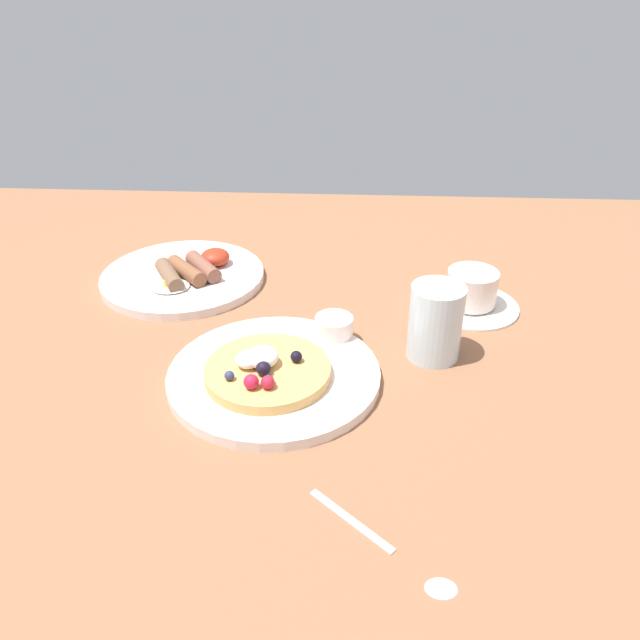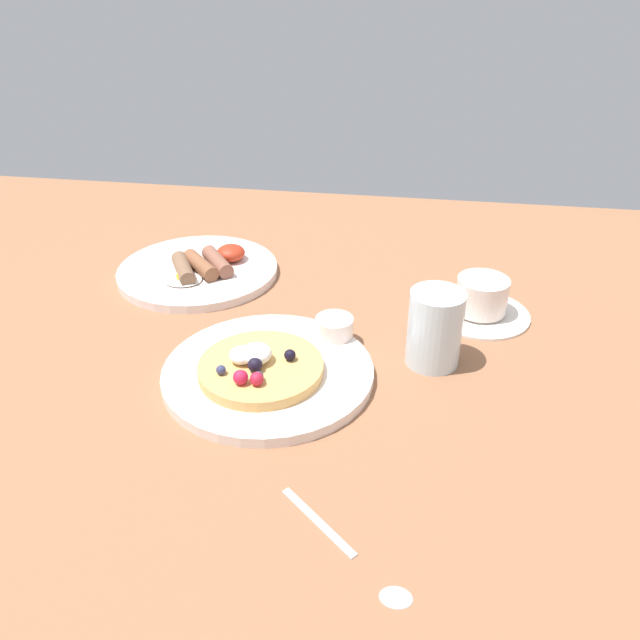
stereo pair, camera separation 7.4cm
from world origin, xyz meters
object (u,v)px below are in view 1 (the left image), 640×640
(teaspoon, at_px, (403,558))
(coffee_saucer, at_px, (469,305))
(pancake_plate, at_px, (271,375))
(water_glass, at_px, (435,322))
(coffee_cup, at_px, (471,287))
(syrup_ramekin, at_px, (334,326))
(breakfast_plate, at_px, (183,277))

(teaspoon, bearing_deg, coffee_saucer, 74.69)
(pancake_plate, xyz_separation_m, water_glass, (0.21, 0.07, 0.04))
(coffee_cup, bearing_deg, pancake_plate, -143.98)
(coffee_cup, bearing_deg, water_glass, -117.13)
(coffee_saucer, height_order, water_glass, water_glass)
(pancake_plate, height_order, coffee_saucer, pancake_plate)
(pancake_plate, height_order, syrup_ramekin, syrup_ramekin)
(coffee_saucer, relative_size, teaspoon, 1.10)
(breakfast_plate, height_order, coffee_cup, coffee_cup)
(breakfast_plate, bearing_deg, coffee_saucer, -7.75)
(pancake_plate, bearing_deg, water_glass, 18.09)
(coffee_cup, distance_m, water_glass, 0.15)
(syrup_ramekin, height_order, coffee_cup, coffee_cup)
(coffee_cup, xyz_separation_m, teaspoon, (-0.13, -0.46, -0.03))
(pancake_plate, distance_m, syrup_ramekin, 0.12)
(coffee_saucer, height_order, teaspoon, coffee_saucer)
(breakfast_plate, distance_m, teaspoon, 0.62)
(coffee_cup, distance_m, teaspoon, 0.48)
(coffee_cup, bearing_deg, teaspoon, -105.19)
(syrup_ramekin, relative_size, coffee_cup, 0.57)
(syrup_ramekin, height_order, water_glass, water_glass)
(pancake_plate, relative_size, breakfast_plate, 1.02)
(pancake_plate, distance_m, coffee_saucer, 0.34)
(syrup_ramekin, xyz_separation_m, coffee_cup, (0.20, 0.11, 0.01))
(breakfast_plate, relative_size, teaspoon, 1.96)
(breakfast_plate, relative_size, water_glass, 2.57)
(pancake_plate, height_order, breakfast_plate, same)
(pancake_plate, distance_m, coffee_cup, 0.34)
(teaspoon, bearing_deg, breakfast_plate, 121.80)
(syrup_ramekin, relative_size, teaspoon, 0.39)
(pancake_plate, xyz_separation_m, breakfast_plate, (-0.18, 0.26, 0.00))
(breakfast_plate, bearing_deg, syrup_ramekin, -34.53)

